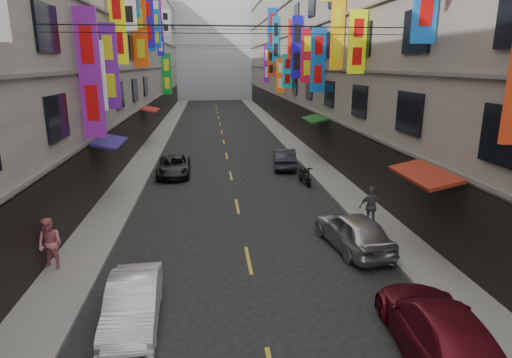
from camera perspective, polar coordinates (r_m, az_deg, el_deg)
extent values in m
cube|color=slate|center=(38.77, -13.25, 4.73)|extent=(2.00, 90.00, 0.12)
cube|color=slate|center=(39.15, 4.52, 5.19)|extent=(2.00, 90.00, 0.12)
cube|color=gray|center=(39.48, -23.23, 17.92)|extent=(10.00, 90.00, 19.00)
cube|color=black|center=(38.67, -14.78, 6.78)|extent=(0.12, 85.50, 3.00)
cube|color=#66635E|center=(38.48, -14.94, 9.28)|extent=(0.16, 90.00, 0.14)
cube|color=#66635E|center=(38.32, -15.27, 14.04)|extent=(0.16, 90.00, 0.14)
cube|color=#66635E|center=(38.42, -15.61, 18.81)|extent=(0.16, 90.00, 0.14)
cube|color=gray|center=(40.24, 13.71, 18.59)|extent=(10.00, 90.00, 19.00)
cube|color=black|center=(39.12, 5.94, 7.28)|extent=(0.12, 85.50, 3.00)
cube|color=#66635E|center=(38.93, 6.00, 9.76)|extent=(0.16, 90.00, 0.14)
cube|color=#66635E|center=(38.77, 6.13, 14.47)|extent=(0.16, 90.00, 0.14)
cube|color=#66635E|center=(38.87, 6.27, 19.19)|extent=(0.16, 90.00, 0.14)
cube|color=#AAB2BD|center=(88.00, -5.72, 17.76)|extent=(18.00, 8.00, 22.00)
cube|color=#731888|center=(20.73, -21.25, 12.86)|extent=(0.96, 0.18, 5.64)
cylinder|color=black|center=(20.74, -21.39, 12.85)|extent=(1.06, 0.08, 0.08)
cube|color=silver|center=(22.59, -20.33, 12.74)|extent=(0.71, 0.18, 3.29)
cylinder|color=black|center=(22.60, -20.46, 12.73)|extent=(0.81, 0.08, 0.08)
cube|color=#E7FC0D|center=(23.66, 13.35, 17.33)|extent=(0.91, 0.18, 3.16)
cylinder|color=black|center=(23.68, 13.47, 17.32)|extent=(1.01, 0.08, 0.08)
cube|color=#5F198D|center=(24.67, -18.96, 13.98)|extent=(0.94, 0.18, 4.43)
cylinder|color=black|center=(24.68, -19.08, 13.97)|extent=(1.04, 0.08, 0.08)
cube|color=#F4A70D|center=(27.31, 10.81, 18.44)|extent=(0.79, 0.18, 4.11)
cylinder|color=black|center=(27.33, 10.91, 18.43)|extent=(0.89, 0.08, 0.08)
cube|color=#ECFE0D|center=(28.02, -17.92, 18.86)|extent=(0.90, 0.18, 4.41)
cylinder|color=black|center=(28.03, -18.03, 18.85)|extent=(1.00, 0.08, 0.08)
cube|color=#0E52A9|center=(31.21, 8.26, 15.43)|extent=(0.96, 0.18, 4.40)
cylinder|color=black|center=(31.23, 8.35, 15.43)|extent=(1.06, 0.08, 0.08)
cube|color=white|center=(32.40, -16.65, 21.76)|extent=(0.91, 0.18, 3.74)
cylinder|color=black|center=(32.41, -16.74, 21.75)|extent=(1.01, 0.08, 0.08)
cube|color=red|center=(34.72, 6.79, 15.97)|extent=(0.93, 0.18, 4.05)
cylinder|color=black|center=(34.73, 6.88, 15.97)|extent=(1.03, 0.08, 0.08)
cube|color=#D8460C|center=(35.85, -15.22, 18.19)|extent=(1.08, 0.18, 4.99)
cylinder|color=black|center=(35.86, -15.31, 18.19)|extent=(1.18, 0.08, 0.08)
cube|color=#140EAB|center=(38.57, 5.48, 17.07)|extent=(0.92, 0.18, 5.17)
cylinder|color=black|center=(38.58, 5.56, 17.07)|extent=(1.02, 0.08, 0.08)
cube|color=#1C0EAD|center=(40.50, -14.29, 19.72)|extent=(1.15, 0.18, 4.42)
cylinder|color=black|center=(40.51, -14.37, 19.71)|extent=(1.25, 0.08, 0.08)
cube|color=red|center=(41.11, 4.85, 18.05)|extent=(0.81, 0.18, 3.49)
cylinder|color=black|center=(41.12, 4.92, 18.05)|extent=(0.91, 0.08, 0.08)
cube|color=#0EA5AD|center=(42.74, 4.20, 14.13)|extent=(0.96, 0.18, 3.22)
cylinder|color=black|center=(42.75, 4.27, 14.13)|extent=(1.06, 0.08, 0.08)
cube|color=blue|center=(44.16, -13.85, 18.71)|extent=(0.75, 0.18, 3.84)
cylinder|color=black|center=(44.17, -13.92, 18.71)|extent=(0.85, 0.08, 0.08)
cube|color=blue|center=(46.65, -13.29, 18.92)|extent=(1.05, 0.18, 3.71)
cylinder|color=black|center=(46.66, -13.35, 18.92)|extent=(1.15, 0.08, 0.08)
cube|color=#FA600D|center=(46.59, 3.29, 13.60)|extent=(0.98, 0.18, 3.53)
cylinder|color=black|center=(46.60, 3.35, 13.60)|extent=(1.08, 0.08, 0.08)
cube|color=#7B167E|center=(47.95, -13.17, 20.43)|extent=(1.11, 0.18, 3.98)
cylinder|color=black|center=(47.96, -13.23, 20.42)|extent=(1.21, 0.08, 0.08)
cube|color=#0D69A2|center=(50.82, 2.65, 18.05)|extent=(0.78, 0.18, 4.97)
cylinder|color=black|center=(50.83, 2.71, 18.04)|extent=(0.88, 0.08, 0.08)
cube|color=#1D10C4|center=(52.67, -12.63, 17.79)|extent=(0.73, 0.18, 3.85)
cylinder|color=black|center=(52.67, -12.68, 17.78)|extent=(0.83, 0.08, 0.08)
cube|color=#0D4A9F|center=(52.93, 2.16, 19.33)|extent=(1.04, 0.18, 4.72)
cylinder|color=black|center=(52.94, 2.21, 19.33)|extent=(1.14, 0.08, 0.08)
cube|color=#C74012|center=(54.12, 2.01, 15.24)|extent=(0.86, 0.18, 3.32)
cylinder|color=black|center=(54.13, 2.06, 15.24)|extent=(0.96, 0.08, 0.08)
cube|color=#0B7B27|center=(56.03, -11.81, 13.54)|extent=(1.12, 0.18, 5.02)
cylinder|color=black|center=(56.03, -11.86, 13.54)|extent=(1.22, 0.08, 0.08)
cube|color=white|center=(58.68, -11.95, 19.79)|extent=(1.09, 0.18, 3.00)
cylinder|color=black|center=(58.69, -12.00, 19.79)|extent=(1.19, 0.08, 0.08)
cube|color=#6D198E|center=(58.55, 1.41, 15.09)|extent=(0.76, 0.18, 4.85)
cylinder|color=black|center=(58.55, 1.46, 15.09)|extent=(0.86, 0.08, 0.08)
cube|color=maroon|center=(16.25, 21.65, 0.66)|extent=(1.39, 3.20, 0.41)
cube|color=navy|center=(22.77, -19.04, 4.78)|extent=(1.39, 3.20, 0.41)
cube|color=#144913|center=(31.06, 7.93, 8.00)|extent=(1.39, 3.20, 0.41)
cube|color=maroon|center=(38.41, -13.96, 9.03)|extent=(1.39, 3.20, 0.41)
cylinder|color=black|center=(17.99, -2.38, 19.69)|extent=(14.00, 0.04, 0.04)
cylinder|color=black|center=(32.03, -4.25, 19.78)|extent=(14.00, 0.04, 0.04)
cylinder|color=black|center=(45.95, -4.92, 17.33)|extent=(14.00, 0.04, 0.04)
cube|color=gold|center=(15.49, -1.01, -10.73)|extent=(0.12, 2.20, 0.01)
cube|color=gold|center=(21.04, -2.52, -3.63)|extent=(0.12, 2.20, 0.01)
cube|color=gold|center=(26.78, -3.38, 0.46)|extent=(0.12, 2.20, 0.01)
cube|color=gold|center=(32.62, -3.93, 3.10)|extent=(0.12, 2.20, 0.01)
cube|color=gold|center=(38.51, -4.32, 4.94)|extent=(0.12, 2.20, 0.01)
cube|color=gold|center=(44.42, -4.61, 6.29)|extent=(0.12, 2.20, 0.01)
cube|color=gold|center=(50.36, -4.83, 7.32)|extent=(0.12, 2.20, 0.01)
cube|color=gold|center=(56.31, -5.00, 8.13)|extent=(0.12, 2.20, 0.01)
cube|color=gold|center=(62.27, -5.14, 8.79)|extent=(0.12, 2.20, 0.01)
cube|color=gold|center=(68.24, -5.26, 9.33)|extent=(0.12, 2.20, 0.01)
cube|color=gold|center=(74.21, -5.36, 9.79)|extent=(0.12, 2.20, 0.01)
cylinder|color=black|center=(24.33, 7.02, -0.53)|extent=(0.18, 0.51, 0.50)
cylinder|color=black|center=(25.51, 6.02, 0.23)|extent=(0.18, 0.51, 0.50)
cube|color=black|center=(24.88, 6.52, 0.19)|extent=(0.46, 1.33, 0.18)
cube|color=black|center=(25.03, 6.35, 1.11)|extent=(0.38, 0.58, 0.22)
cylinder|color=black|center=(24.31, 6.97, 0.55)|extent=(0.12, 0.36, 0.88)
cylinder|color=black|center=(24.22, 7.00, 1.36)|extent=(0.50, 0.12, 0.06)
imported|color=white|center=(12.24, -16.07, -15.61)|extent=(1.48, 3.81, 1.24)
imported|color=black|center=(27.13, -10.90, 1.70)|extent=(2.09, 4.35, 1.19)
imported|color=maroon|center=(11.53, 23.19, -17.93)|extent=(2.38, 4.94, 1.39)
imported|color=#AEADB2|center=(16.53, 12.83, -6.74)|extent=(2.28, 4.36, 1.42)
imported|color=#25242B|center=(28.65, 3.79, 2.76)|extent=(1.84, 4.10, 1.31)
imported|color=#D57179|center=(15.78, -25.77, -7.82)|extent=(1.01, 0.84, 1.78)
imported|color=#545457|center=(18.54, 15.14, -3.56)|extent=(1.05, 0.64, 1.74)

